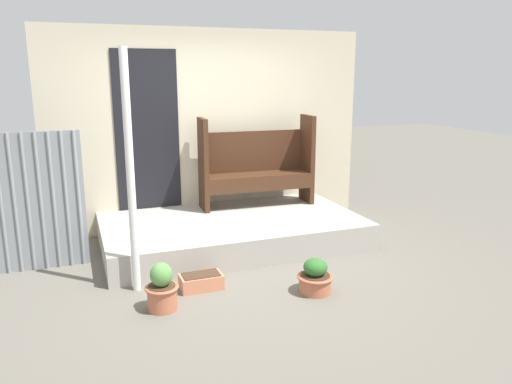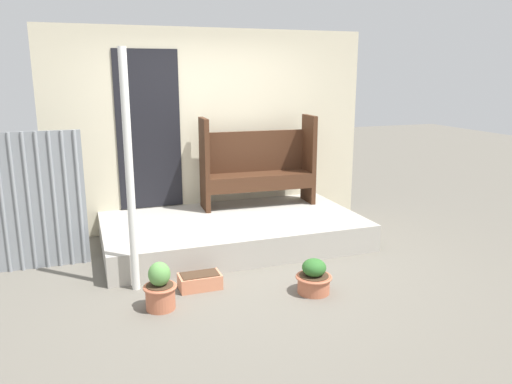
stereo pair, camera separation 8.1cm
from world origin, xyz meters
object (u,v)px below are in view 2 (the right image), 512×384
object	(u,v)px
flower_pot_left	(160,289)
planter_box_rect	(200,281)
support_post	(129,174)
flower_pot_middle	(314,278)
bench	(257,163)

from	to	relation	value
flower_pot_left	planter_box_rect	xyz separation A→B (m)	(0.43, 0.31, -0.12)
flower_pot_left	support_post	bearing A→B (deg)	107.62
flower_pot_left	planter_box_rect	size ratio (longest dim) A/B	1.08
support_post	flower_pot_middle	bearing A→B (deg)	-22.36
bench	planter_box_rect	world-z (taller)	bench
support_post	bench	size ratio (longest dim) A/B	1.51
bench	flower_pot_left	world-z (taller)	bench
support_post	flower_pot_left	world-z (taller)	support_post
support_post	flower_pot_left	bearing A→B (deg)	-72.38
flower_pot_left	flower_pot_middle	distance (m)	1.44
support_post	bench	world-z (taller)	support_post
flower_pot_left	flower_pot_middle	bearing A→B (deg)	-6.20
flower_pot_left	flower_pot_middle	size ratio (longest dim) A/B	1.26
bench	flower_pot_left	bearing A→B (deg)	-126.79
support_post	flower_pot_middle	distance (m)	1.98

